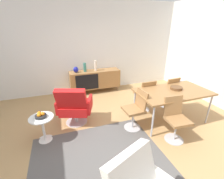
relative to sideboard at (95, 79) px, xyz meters
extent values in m
plane|color=tan|center=(-0.23, -2.30, -0.44)|extent=(8.32, 8.32, 0.00)
cube|color=silver|center=(-0.23, 0.30, 0.96)|extent=(6.80, 0.12, 2.80)
cube|color=olive|center=(0.00, 0.00, 0.00)|extent=(1.60, 0.44, 0.56)
cube|color=black|center=(-0.30, -0.22, 0.00)|extent=(0.70, 0.01, 0.48)
cylinder|color=olive|center=(-0.74, -0.17, -0.36)|extent=(0.03, 0.03, 0.16)
cylinder|color=olive|center=(0.74, -0.17, -0.36)|extent=(0.03, 0.03, 0.16)
cylinder|color=olive|center=(-0.74, 0.17, -0.36)|extent=(0.03, 0.03, 0.16)
cylinder|color=olive|center=(0.74, 0.17, -0.36)|extent=(0.03, 0.03, 0.16)
cylinder|color=#337266|center=(-0.31, 0.00, 0.42)|extent=(0.09, 0.09, 0.27)
ellipsoid|color=navy|center=(-0.58, 0.00, 0.37)|extent=(0.15, 0.15, 0.18)
cylinder|color=beige|center=(0.04, 0.00, 0.44)|extent=(0.09, 0.09, 0.33)
cube|color=olive|center=(1.24, -2.21, 0.28)|extent=(1.60, 0.90, 0.04)
cylinder|color=#B7B7BC|center=(0.52, -2.60, -0.09)|extent=(0.04, 0.04, 0.70)
cylinder|color=#B7B7BC|center=(1.96, -2.60, -0.09)|extent=(0.04, 0.04, 0.70)
cylinder|color=#B7B7BC|center=(0.52, -1.82, -0.09)|extent=(0.04, 0.04, 0.70)
cylinder|color=#B7B7BC|center=(1.96, -1.82, -0.09)|extent=(0.04, 0.04, 0.70)
cylinder|color=brown|center=(1.37, -2.15, 0.33)|extent=(0.26, 0.26, 0.06)
cube|color=#9E7042|center=(0.89, -1.59, 0.01)|extent=(0.41, 0.41, 0.05)
cube|color=#9E7042|center=(0.89, -1.77, 0.23)|extent=(0.38, 0.09, 0.38)
cylinder|color=#B7B7BC|center=(0.89, -1.59, -0.23)|extent=(0.04, 0.04, 0.42)
cylinder|color=#B7B7BC|center=(0.89, -1.59, -0.43)|extent=(0.36, 0.36, 0.01)
cube|color=#9E7042|center=(0.29, -2.21, 0.01)|extent=(0.42, 0.42, 0.05)
cube|color=#9E7042|center=(0.47, -2.20, 0.23)|extent=(0.11, 0.38, 0.38)
cylinder|color=#B7B7BC|center=(0.29, -2.21, -0.23)|extent=(0.04, 0.04, 0.42)
cylinder|color=#B7B7BC|center=(0.29, -2.21, -0.43)|extent=(0.36, 0.36, 0.01)
cube|color=#9E7042|center=(1.59, -1.59, 0.01)|extent=(0.43, 0.43, 0.05)
cube|color=#9E7042|center=(1.60, -1.77, 0.23)|extent=(0.39, 0.11, 0.38)
cylinder|color=#B7B7BC|center=(1.59, -1.59, -0.23)|extent=(0.04, 0.04, 0.42)
cylinder|color=#B7B7BC|center=(1.59, -1.59, -0.43)|extent=(0.36, 0.36, 0.01)
cube|color=#9E7042|center=(0.89, -2.83, 0.01)|extent=(0.43, 0.43, 0.05)
cube|color=#9E7042|center=(0.90, -2.65, 0.23)|extent=(0.39, 0.12, 0.38)
cylinder|color=#B7B7BC|center=(0.89, -2.83, -0.23)|extent=(0.04, 0.04, 0.42)
cylinder|color=#B7B7BC|center=(0.89, -2.83, -0.43)|extent=(0.36, 0.36, 0.01)
cube|color=red|center=(-0.83, -1.59, -0.06)|extent=(0.75, 0.73, 0.20)
cube|color=red|center=(-0.91, -1.81, 0.25)|extent=(0.65, 0.45, 0.51)
cube|color=red|center=(-0.52, -1.70, 0.02)|extent=(0.22, 0.50, 0.28)
cube|color=red|center=(-1.15, -1.48, 0.02)|extent=(0.22, 0.50, 0.28)
cylinder|color=#B7B7BC|center=(-0.83, -1.59, -0.30)|extent=(0.06, 0.06, 0.28)
cylinder|color=#B7B7BC|center=(-0.83, -1.59, -0.43)|extent=(0.48, 0.48, 0.02)
cube|color=silver|center=(-0.51, -3.76, 0.25)|extent=(0.66, 0.48, 0.51)
cylinder|color=white|center=(-1.49, -2.01, 0.07)|extent=(0.44, 0.44, 0.02)
cylinder|color=white|center=(-1.49, -2.01, -0.19)|extent=(0.05, 0.05, 0.50)
cone|color=white|center=(-1.49, -2.01, -0.43)|extent=(0.32, 0.32, 0.02)
cylinder|color=#262628|center=(-1.49, -2.01, 0.11)|extent=(0.20, 0.20, 0.05)
sphere|color=orange|center=(-1.45, -2.02, 0.15)|extent=(0.07, 0.07, 0.07)
sphere|color=orange|center=(-1.51, -1.98, 0.15)|extent=(0.07, 0.07, 0.07)
sphere|color=orange|center=(-1.51, -2.05, 0.15)|extent=(0.07, 0.07, 0.07)
cube|color=#595654|center=(-0.62, -2.78, -0.44)|extent=(2.20, 1.70, 0.01)
camera|label=1|loc=(-1.06, -4.75, 1.66)|focal=25.05mm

